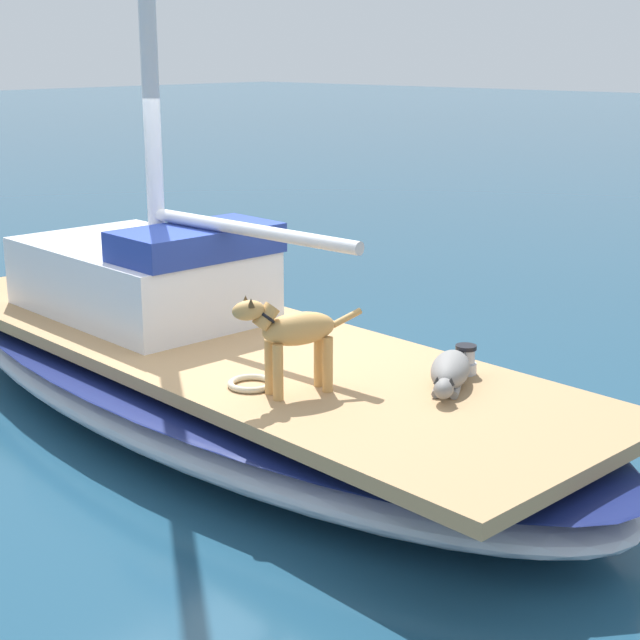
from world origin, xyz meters
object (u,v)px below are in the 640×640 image
at_px(dog_grey, 450,372).
at_px(deck_winch, 466,360).
at_px(sailboat_main, 227,379).
at_px(dog_tan, 292,333).
at_px(coiled_rope, 251,384).

height_order(dog_grey, deck_winch, dog_grey).
height_order(sailboat_main, deck_winch, deck_winch).
height_order(sailboat_main, dog_tan, dog_tan).
xyz_separation_m(dog_grey, deck_winch, (0.31, 0.08, -0.01)).
height_order(deck_winch, coiled_rope, deck_winch).
relative_size(dog_tan, deck_winch, 4.30).
bearing_deg(sailboat_main, dog_grey, -82.29).
distance_m(sailboat_main, coiled_rope, 1.19).
xyz_separation_m(sailboat_main, dog_grey, (0.26, -1.95, 0.43)).
xyz_separation_m(sailboat_main, dog_tan, (-0.55, -1.25, 0.75)).
relative_size(dog_grey, coiled_rope, 2.71).
xyz_separation_m(dog_tan, deck_winch, (1.12, -0.62, -0.32)).
bearing_deg(deck_winch, sailboat_main, 106.90).
bearing_deg(dog_grey, coiled_rope, 132.03).
xyz_separation_m(dog_tan, coiled_rope, (-0.09, 0.31, -0.40)).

